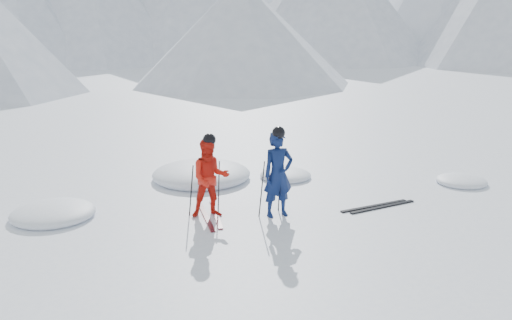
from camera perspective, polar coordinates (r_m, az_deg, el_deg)
ground at (r=12.06m, az=7.53°, el=-4.40°), size 160.00×160.00×0.00m
skier_blue at (r=10.89m, az=2.34°, el=-1.52°), size 0.72×0.55×1.75m
skier_red at (r=10.91m, az=-4.85°, el=-1.91°), size 0.97×0.88×1.61m
pole_blue_left at (r=10.90m, az=0.61°, el=-3.09°), size 0.12×0.08×1.16m
pole_blue_right at (r=11.31m, az=2.50°, el=-2.46°), size 0.12×0.07×1.16m
pole_red_left at (r=11.04m, az=-6.83°, el=-3.22°), size 0.11×0.09×1.07m
pole_red_right at (r=11.26m, az=-3.94°, el=-2.80°), size 0.11×0.08×1.07m
ski_worn_left at (r=11.09m, az=-5.29°, el=-5.94°), size 0.74×1.60×0.03m
ski_worn_right at (r=11.21m, az=-4.25°, el=-5.69°), size 0.84×1.56×0.03m
ski_loose_a at (r=11.93m, az=12.33°, el=-4.74°), size 1.69×0.41×0.03m
ski_loose_b at (r=11.92m, az=13.19°, el=-4.82°), size 1.69×0.35×0.03m
snow_lumps at (r=13.20m, az=-5.41°, el=-2.68°), size 10.20×6.04×0.54m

